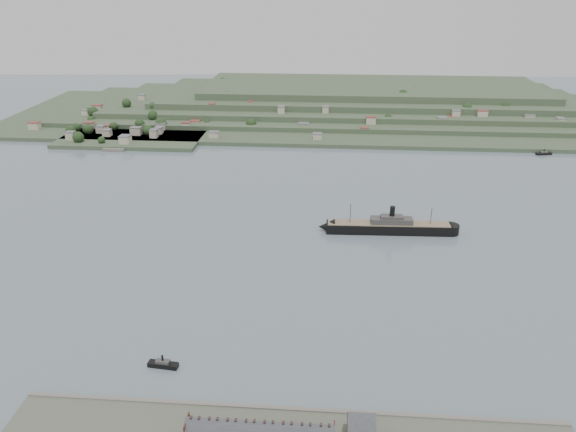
# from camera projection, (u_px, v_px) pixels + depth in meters

# --- Properties ---
(ground) EXTENTS (1400.00, 1400.00, 0.00)m
(ground) POSITION_uv_depth(u_px,v_px,m) (308.00, 249.00, 364.14)
(ground) COLOR slate
(ground) RESTS_ON ground
(gabled_building) EXTENTS (10.40, 10.18, 14.09)m
(gabled_building) POSITION_uv_depth(u_px,v_px,m) (361.00, 429.00, 208.78)
(gabled_building) COLOR #49261A
(gabled_building) RESTS_ON ground
(far_peninsula) EXTENTS (760.00, 309.00, 30.00)m
(far_peninsula) POSITION_uv_depth(u_px,v_px,m) (344.00, 104.00, 717.27)
(far_peninsula) COLOR #374A31
(far_peninsula) RESTS_ON ground
(steamship) EXTENTS (96.50, 14.26, 23.15)m
(steamship) POSITION_uv_depth(u_px,v_px,m) (385.00, 227.00, 385.57)
(steamship) COLOR black
(steamship) RESTS_ON ground
(tugboat) EXTENTS (14.18, 5.16, 6.24)m
(tugboat) POSITION_uv_depth(u_px,v_px,m) (163.00, 364.00, 253.90)
(tugboat) COLOR black
(tugboat) RESTS_ON ground
(ferry_west) EXTENTS (18.11, 6.33, 6.67)m
(ferry_west) POSITION_uv_depth(u_px,v_px,m) (69.00, 143.00, 588.36)
(ferry_west) COLOR black
(ferry_west) RESTS_ON ground
(ferry_east) EXTENTS (16.17, 7.51, 5.85)m
(ferry_east) POSITION_uv_depth(u_px,v_px,m) (544.00, 153.00, 553.45)
(ferry_east) COLOR black
(ferry_east) RESTS_ON ground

